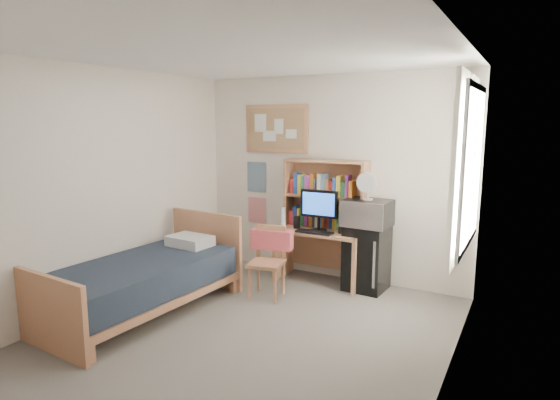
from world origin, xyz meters
The scene contains 26 objects.
floor centered at (0.00, 0.00, -0.01)m, with size 3.60×4.20×0.02m, color gray.
ceiling centered at (0.00, 0.00, 2.60)m, with size 3.60×4.20×0.02m, color white.
wall_back centered at (0.00, 2.10, 1.30)m, with size 3.60×0.04×2.60m, color white.
wall_front centered at (0.00, -2.10, 1.30)m, with size 3.60×0.04×2.60m, color white.
wall_left centered at (-1.80, 0.00, 1.30)m, with size 0.04×4.20×2.60m, color white.
wall_right centered at (1.80, 0.00, 1.30)m, with size 0.04×4.20×2.60m, color white.
window_unit centered at (1.75, 1.20, 1.60)m, with size 0.10×1.40×1.70m, color white.
curtain_left centered at (1.72, 0.80, 1.60)m, with size 0.04×0.55×1.70m, color white.
curtain_right centered at (1.72, 1.60, 1.60)m, with size 0.04×0.55×1.70m, color white.
bulletin_board centered at (-0.78, 2.08, 1.92)m, with size 0.94×0.03×0.64m, color #A48056.
poster_wave centered at (-1.10, 2.09, 1.25)m, with size 0.30×0.01×0.42m, color #215887.
poster_japan centered at (-1.10, 2.09, 0.78)m, with size 0.28×0.01×0.36m, color red.
desk centered at (0.01, 1.80, 0.34)m, with size 1.09×0.54×0.68m, color tan.
desk_chair centered at (-0.32, 1.02, 0.41)m, with size 0.41×0.41×0.83m, color tan.
mini_fridge centered at (0.60, 1.84, 0.40)m, with size 0.47×0.47×0.79m, color black.
bed centered at (-1.27, 0.01, 0.28)m, with size 1.02×2.04×0.56m, color #1B2330.
hutch centered at (0.01, 1.95, 1.11)m, with size 1.06×0.27×0.87m, color tan.
monitor centered at (0.01, 1.74, 0.93)m, with size 0.48×0.04×0.51m, color black.
keyboard centered at (0.01, 1.60, 0.69)m, with size 0.46×0.15×0.02m, color black.
speaker_left centered at (-0.29, 1.73, 0.76)m, with size 0.06×0.06×0.15m, color black.
speaker_right centered at (0.31, 1.75, 0.76)m, with size 0.06×0.06×0.16m, color black.
water_bottle centered at (-0.47, 1.69, 0.81)m, with size 0.08×0.08×0.26m, color silver.
hoodie centered at (-0.36, 1.22, 0.64)m, with size 0.49×0.15×0.24m, color #DA5259.
microwave centered at (0.60, 1.82, 0.95)m, with size 0.54×0.41×0.31m, color silver.
desk_fan centered at (0.60, 1.82, 1.25)m, with size 0.23×0.23×0.29m, color silver.
pillow centered at (-1.22, 0.76, 0.62)m, with size 0.50×0.35×0.12m, color silver.
Camera 1 is at (2.30, -3.45, 2.03)m, focal length 30.00 mm.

